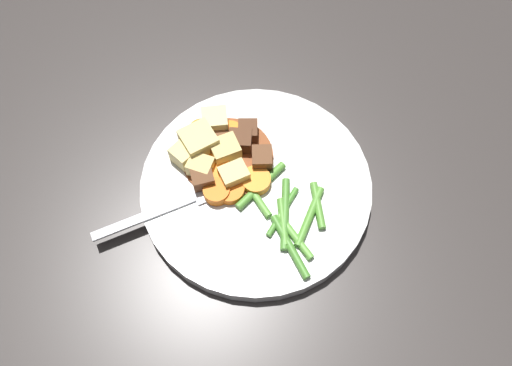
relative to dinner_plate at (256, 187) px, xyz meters
name	(u,v)px	position (x,y,z in m)	size (l,w,h in m)	color
ground_plane	(256,190)	(0.00, 0.00, -0.01)	(3.00, 3.00, 0.00)	#383330
dinner_plate	(256,187)	(0.00, 0.00, 0.00)	(0.26, 0.26, 0.02)	white
stew_sauce	(227,158)	(0.05, 0.00, 0.01)	(0.10, 0.10, 0.00)	brown
carrot_slice_0	(217,192)	(0.02, 0.04, 0.02)	(0.03, 0.03, 0.01)	orange
carrot_slice_1	(230,135)	(0.06, -0.02, 0.02)	(0.03, 0.03, 0.01)	orange
carrot_slice_2	(203,130)	(0.09, 0.00, 0.01)	(0.03, 0.03, 0.01)	orange
carrot_slice_3	(216,167)	(0.04, 0.02, 0.01)	(0.03, 0.03, 0.01)	orange
carrot_slice_4	(255,182)	(0.00, 0.00, 0.01)	(0.03, 0.03, 0.01)	orange
carrot_slice_5	(230,190)	(0.01, 0.03, 0.01)	(0.03, 0.03, 0.01)	orange
potato_chunk_0	(234,175)	(0.02, 0.01, 0.02)	(0.03, 0.02, 0.02)	#E5CC7A
potato_chunk_1	(215,123)	(0.08, -0.02, 0.02)	(0.03, 0.03, 0.03)	#EAD68C
potato_chunk_2	(186,153)	(0.08, 0.03, 0.02)	(0.03, 0.02, 0.02)	#E5CC7A
potato_chunk_3	(199,142)	(0.08, 0.01, 0.02)	(0.03, 0.04, 0.03)	#E5CC7A
potato_chunk_4	(201,167)	(0.05, 0.03, 0.02)	(0.03, 0.02, 0.02)	#DBBC6B
potato_chunk_5	(228,148)	(0.05, 0.00, 0.02)	(0.03, 0.03, 0.02)	#DBBC6B
meat_chunk_0	(240,141)	(0.05, -0.02, 0.02)	(0.02, 0.03, 0.02)	#56331E
meat_chunk_1	(202,178)	(0.04, 0.04, 0.02)	(0.02, 0.02, 0.02)	brown
meat_chunk_2	(262,159)	(0.01, -0.02, 0.02)	(0.02, 0.02, 0.02)	brown
meat_chunk_3	(214,146)	(0.06, 0.00, 0.02)	(0.03, 0.03, 0.02)	brown
meat_chunk_4	(248,131)	(0.05, -0.04, 0.02)	(0.02, 0.02, 0.02)	#56331E
green_bean_0	(309,217)	(-0.07, -0.01, 0.01)	(0.01, 0.01, 0.07)	#599E38
green_bean_1	(290,246)	(-0.08, 0.03, 0.01)	(0.01, 0.01, 0.07)	#4C8E33
green_bean_2	(283,212)	(-0.05, 0.01, 0.01)	(0.01, 0.01, 0.06)	#4C8E33
green_bean_3	(283,222)	(-0.05, 0.01, 0.01)	(0.01, 0.01, 0.05)	#599E38
green_bean_4	(318,205)	(-0.07, -0.03, 0.01)	(0.01, 0.01, 0.05)	#599E38
green_bean_5	(295,236)	(-0.07, 0.02, 0.01)	(0.01, 0.01, 0.06)	#66AD42
green_bean_6	(252,191)	(-0.01, 0.01, 0.01)	(0.01, 0.01, 0.07)	#66AD42
green_bean_7	(285,214)	(-0.05, 0.01, 0.01)	(0.01, 0.01, 0.08)	#4C8E33
green_bean_8	(263,184)	(-0.01, 0.00, 0.01)	(0.01, 0.01, 0.07)	#599E38
fork	(176,204)	(0.04, 0.08, 0.01)	(0.08, 0.17, 0.00)	silver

